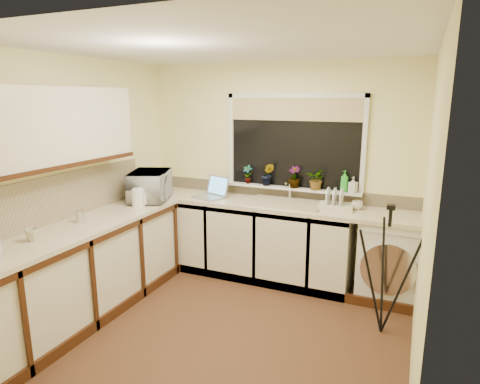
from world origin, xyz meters
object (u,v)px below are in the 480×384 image
(plant_d, at_px, (317,179))
(cup_back, at_px, (357,205))
(steel_jar, at_px, (81,216))
(tripod, at_px, (386,270))
(microwave, at_px, (150,186))
(soap_bottle_green, at_px, (344,181))
(cup_left, at_px, (32,235))
(washing_machine, at_px, (390,256))
(plant_c, at_px, (294,177))
(laptop, at_px, (213,192))
(plant_a, at_px, (248,174))
(plant_b, at_px, (268,174))
(kettle, at_px, (138,198))
(dish_rack, at_px, (336,207))
(soap_bottle_clear, at_px, (353,185))

(plant_d, relative_size, cup_back, 2.11)
(steel_jar, bearing_deg, cup_back, 32.86)
(tripod, relative_size, microwave, 1.98)
(soap_bottle_green, height_order, cup_left, soap_bottle_green)
(washing_machine, bearing_deg, plant_d, 168.22)
(tripod, distance_m, plant_c, 1.54)
(laptop, relative_size, plant_c, 1.71)
(plant_a, bearing_deg, plant_d, -0.79)
(plant_b, xyz_separation_m, plant_d, (0.58, 0.01, -0.01))
(kettle, height_order, steel_jar, kettle)
(plant_d, bearing_deg, laptop, -169.29)
(steel_jar, relative_size, plant_c, 0.47)
(plant_b, bearing_deg, laptop, -160.28)
(plant_b, relative_size, soap_bottle_green, 1.12)
(laptop, distance_m, plant_a, 0.47)
(dish_rack, bearing_deg, microwave, -173.36)
(kettle, xyz_separation_m, steel_jar, (-0.14, -0.70, -0.03))
(steel_jar, distance_m, soap_bottle_green, 2.73)
(plant_b, bearing_deg, cup_back, -5.96)
(tripod, bearing_deg, cup_back, 132.67)
(dish_rack, relative_size, plant_d, 1.46)
(kettle, xyz_separation_m, soap_bottle_clear, (2.13, 0.93, 0.14))
(plant_c, relative_size, cup_left, 2.30)
(washing_machine, relative_size, soap_bottle_clear, 5.17)
(cup_back, bearing_deg, soap_bottle_green, 140.00)
(cup_back, bearing_deg, soap_bottle_clear, 119.43)
(soap_bottle_clear, bearing_deg, soap_bottle_green, 172.02)
(tripod, bearing_deg, dish_rack, 146.24)
(dish_rack, distance_m, cup_back, 0.22)
(plant_b, bearing_deg, microwave, -152.93)
(tripod, xyz_separation_m, soap_bottle_clear, (-0.45, 0.91, 0.55))
(plant_a, bearing_deg, kettle, -133.81)
(dish_rack, bearing_deg, laptop, 176.10)
(washing_machine, height_order, plant_a, plant_a)
(cup_left, bearing_deg, plant_d, 49.66)
(steel_jar, height_order, cup_left, steel_jar)
(tripod, bearing_deg, microwave, -169.02)
(washing_machine, xyz_separation_m, tripod, (0.00, -0.75, 0.14))
(plant_c, relative_size, cup_back, 2.16)
(laptop, xyz_separation_m, plant_a, (0.35, 0.24, 0.20))
(tripod, bearing_deg, steel_jar, -148.07)
(washing_machine, relative_size, cup_left, 8.26)
(tripod, relative_size, cup_left, 10.93)
(kettle, distance_m, soap_bottle_green, 2.25)
(plant_c, xyz_separation_m, soap_bottle_green, (0.56, 0.02, -0.01))
(dish_rack, height_order, steel_jar, steel_jar)
(plant_a, bearing_deg, plant_b, -3.89)
(plant_a, xyz_separation_m, cup_back, (1.30, -0.13, -0.21))
(plant_d, bearing_deg, plant_b, -179.39)
(soap_bottle_clear, bearing_deg, plant_c, -179.23)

